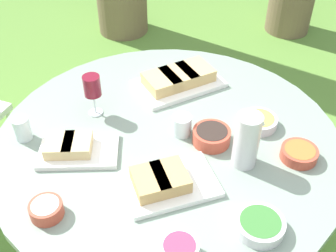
# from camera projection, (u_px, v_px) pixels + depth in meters

# --- Properties ---
(ground_plane) EXTENTS (40.00, 40.00, 0.00)m
(ground_plane) POSITION_uv_depth(u_px,v_px,m) (168.00, 243.00, 2.14)
(ground_plane) COLOR #5B8C38
(dining_table) EXTENTS (1.38, 1.38, 0.72)m
(dining_table) POSITION_uv_depth(u_px,v_px,m) (168.00, 157.00, 1.75)
(dining_table) COLOR #4C4C51
(dining_table) RESTS_ON ground_plane
(water_pitcher) EXTENTS (0.10, 0.09, 0.22)m
(water_pitcher) POSITION_uv_depth(u_px,v_px,m) (247.00, 140.00, 1.50)
(water_pitcher) COLOR silver
(water_pitcher) RESTS_ON dining_table
(wine_glass) EXTENTS (0.07, 0.07, 0.19)m
(wine_glass) POSITION_uv_depth(u_px,v_px,m) (92.00, 87.00, 1.71)
(wine_glass) COLOR silver
(wine_glass) RESTS_ON dining_table
(platter_bread_main) EXTENTS (0.38, 0.32, 0.07)m
(platter_bread_main) POSITION_uv_depth(u_px,v_px,m) (165.00, 182.00, 1.46)
(platter_bread_main) COLOR white
(platter_bread_main) RESTS_ON dining_table
(platter_charcuterie) EXTENTS (0.46, 0.41, 0.07)m
(platter_charcuterie) POSITION_uv_depth(u_px,v_px,m) (179.00, 79.00, 1.93)
(platter_charcuterie) COLOR white
(platter_charcuterie) RESTS_ON dining_table
(platter_sandwich_side) EXTENTS (0.31, 0.21, 0.06)m
(platter_sandwich_side) POSITION_uv_depth(u_px,v_px,m) (74.00, 148.00, 1.59)
(platter_sandwich_side) COLOR white
(platter_sandwich_side) RESTS_ON dining_table
(bowl_fries) EXTENTS (0.15, 0.15, 0.04)m
(bowl_fries) POSITION_uv_depth(u_px,v_px,m) (259.00, 121.00, 1.72)
(bowl_fries) COLOR silver
(bowl_fries) RESTS_ON dining_table
(bowl_salad) EXTENTS (0.16, 0.16, 0.04)m
(bowl_salad) POSITION_uv_depth(u_px,v_px,m) (260.00, 225.00, 1.33)
(bowl_salad) COLOR silver
(bowl_salad) RESTS_ON dining_table
(bowl_olives) EXTENTS (0.15, 0.15, 0.06)m
(bowl_olives) POSITION_uv_depth(u_px,v_px,m) (212.00, 136.00, 1.64)
(bowl_olives) COLOR #B74733
(bowl_olives) RESTS_ON dining_table
(bowl_dip_red) EXTENTS (0.12, 0.12, 0.06)m
(bowl_dip_red) POSITION_uv_depth(u_px,v_px,m) (179.00, 250.00, 1.25)
(bowl_dip_red) COLOR white
(bowl_dip_red) RESTS_ON dining_table
(bowl_dip_cream) EXTENTS (0.11, 0.11, 0.05)m
(bowl_dip_cream) POSITION_uv_depth(u_px,v_px,m) (46.00, 209.00, 1.37)
(bowl_dip_cream) COLOR #B74733
(bowl_dip_cream) RESTS_ON dining_table
(bowl_roasted_veg) EXTENTS (0.14, 0.14, 0.04)m
(bowl_roasted_veg) POSITION_uv_depth(u_px,v_px,m) (299.00, 153.00, 1.57)
(bowl_roasted_veg) COLOR #B74733
(bowl_roasted_veg) RESTS_ON dining_table
(cup_water_near) EXTENTS (0.07, 0.07, 0.10)m
(cup_water_near) POSITION_uv_depth(u_px,v_px,m) (22.00, 129.00, 1.64)
(cup_water_near) COLOR silver
(cup_water_near) RESTS_ON dining_table
(cup_water_far) EXTENTS (0.08, 0.08, 0.08)m
(cup_water_far) POSITION_uv_depth(u_px,v_px,m) (182.00, 125.00, 1.67)
(cup_water_far) COLOR silver
(cup_water_far) RESTS_ON dining_table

